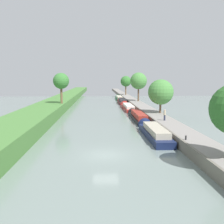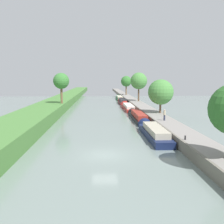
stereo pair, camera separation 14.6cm
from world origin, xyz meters
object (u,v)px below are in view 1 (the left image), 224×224
at_px(narrowboat_navy, 153,132).
at_px(narrowboat_black, 138,116).
at_px(person_walking, 165,115).
at_px(narrowboat_red, 128,107).
at_px(narrowboat_maroon, 122,101).
at_px(mooring_bollard_near, 186,138).
at_px(narrowboat_green, 119,98).
at_px(mooring_bollard_far, 122,95).

relative_size(narrowboat_navy, narrowboat_black, 0.85).
relative_size(narrowboat_black, person_walking, 8.62).
xyz_separation_m(narrowboat_black, narrowboat_red, (-0.04, 15.25, -0.07)).
bearing_deg(narrowboat_maroon, narrowboat_red, -89.83).
bearing_deg(narrowboat_navy, narrowboat_black, 89.70).
distance_m(narrowboat_maroon, person_walking, 37.17).
bearing_deg(narrowboat_black, narrowboat_navy, -90.30).
height_order(narrowboat_red, mooring_bollard_near, mooring_bollard_near).
height_order(narrowboat_navy, narrowboat_green, narrowboat_navy).
distance_m(narrowboat_black, mooring_bollard_far, 48.16).
relative_size(person_walking, mooring_bollard_far, 3.69).
relative_size(mooring_bollard_near, mooring_bollard_far, 1.00).
relative_size(narrowboat_black, mooring_bollard_near, 31.81).
bearing_deg(narrowboat_black, narrowboat_red, 90.15).
xyz_separation_m(narrowboat_maroon, narrowboat_green, (0.17, 13.52, -0.05)).
bearing_deg(narrowboat_black, narrowboat_maroon, 90.16).
distance_m(narrowboat_green, mooring_bollard_far, 5.95).
height_order(narrowboat_black, narrowboat_maroon, narrowboat_maroon).
relative_size(narrowboat_black, narrowboat_maroon, 1.26).
distance_m(person_walking, mooring_bollard_near, 11.75).
height_order(narrowboat_navy, narrowboat_maroon, narrowboat_maroon).
distance_m(narrowboat_navy, narrowboat_green, 55.70).
distance_m(narrowboat_red, narrowboat_maroon, 13.71).
distance_m(mooring_bollard_near, mooring_bollard_far, 67.89).
bearing_deg(narrowboat_black, narrowboat_green, 89.88).
xyz_separation_m(narrowboat_navy, narrowboat_black, (0.07, 13.22, -0.02)).
bearing_deg(narrowboat_green, mooring_bollard_far, 73.00).
xyz_separation_m(narrowboat_red, narrowboat_green, (0.13, 27.23, 0.02)).
relative_size(narrowboat_maroon, mooring_bollard_near, 25.16).
relative_size(narrowboat_black, narrowboat_green, 1.15).
xyz_separation_m(narrowboat_navy, narrowboat_green, (0.16, 55.70, -0.06)).
bearing_deg(narrowboat_navy, narrowboat_red, 89.94).
height_order(narrowboat_black, mooring_bollard_near, mooring_bollard_near).
relative_size(narrowboat_red, narrowboat_maroon, 1.28).
bearing_deg(narrowboat_black, mooring_bollard_near, -84.76).
relative_size(narrowboat_green, person_walking, 7.48).
height_order(person_walking, mooring_bollard_near, person_walking).
xyz_separation_m(narrowboat_maroon, mooring_bollard_near, (1.90, -48.74, 0.78)).
xyz_separation_m(narrowboat_red, mooring_bollard_far, (1.85, 32.87, 0.85)).
bearing_deg(narrowboat_navy, mooring_bollard_far, 88.24).
bearing_deg(narrowboat_red, narrowboat_black, -89.85).
relative_size(person_walking, mooring_bollard_near, 3.69).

